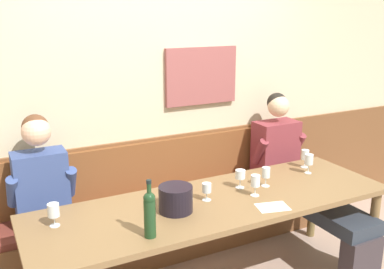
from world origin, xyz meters
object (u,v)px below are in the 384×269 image
at_px(person_left_seat, 298,175).
at_px(wine_glass_right_end, 309,160).
at_px(wine_glass_left_end, 240,175).
at_px(wine_bottle_green_tall, 150,213).
at_px(person_center_right_seat, 52,225).
at_px(wine_glass_mid_right, 266,174).
at_px(wall_bench, 174,219).
at_px(wine_glass_by_bottle, 305,156).
at_px(wine_glass_mid_left, 53,211).
at_px(wine_glass_center_front, 255,182).
at_px(dining_table, 215,210).
at_px(ice_bucket, 176,199).
at_px(wine_glass_center_rear, 207,188).

bearing_deg(person_left_seat, wine_glass_right_end, -114.19).
relative_size(wine_glass_right_end, wine_glass_left_end, 1.15).
height_order(wine_bottle_green_tall, wine_glass_right_end, wine_bottle_green_tall).
xyz_separation_m(person_center_right_seat, wine_glass_mid_right, (1.51, -0.28, 0.19)).
distance_m(wall_bench, wine_glass_by_bottle, 1.23).
xyz_separation_m(person_center_right_seat, wine_glass_mid_left, (-0.01, -0.21, 0.19)).
height_order(person_center_right_seat, wine_glass_center_front, person_center_right_seat).
distance_m(dining_table, wine_bottle_green_tall, 0.68).
xyz_separation_m(dining_table, wine_glass_mid_left, (-1.06, 0.13, 0.17)).
height_order(wine_glass_right_end, wine_glass_mid_right, wine_glass_right_end).
relative_size(wine_glass_right_end, wine_glass_by_bottle, 1.05).
distance_m(ice_bucket, wine_glass_center_rear, 0.27).
bearing_deg(wine_glass_mid_left, wine_glass_mid_right, -2.72).
relative_size(person_center_right_seat, wine_glass_right_end, 8.24).
bearing_deg(wine_glass_mid_right, person_center_right_seat, 169.32).
height_order(ice_bucket, wine_glass_by_bottle, ice_bucket).
relative_size(dining_table, wine_glass_mid_right, 17.41).
height_order(wine_glass_mid_left, wine_glass_center_front, wine_glass_center_front).
bearing_deg(wine_bottle_green_tall, dining_table, 23.99).
xyz_separation_m(person_center_right_seat, wine_glass_by_bottle, (2.05, -0.10, 0.20)).
bearing_deg(wall_bench, wine_bottle_green_tall, -121.73).
height_order(wine_bottle_green_tall, wine_glass_left_end, wine_bottle_green_tall).
bearing_deg(wine_glass_mid_right, wine_glass_by_bottle, 19.09).
xyz_separation_m(wine_glass_mid_right, wine_glass_center_rear, (-0.51, -0.02, -0.01)).
bearing_deg(wine_glass_right_end, wine_glass_by_bottle, 61.23).
xyz_separation_m(wine_glass_mid_right, wine_glass_by_bottle, (0.54, 0.19, 0.00)).
relative_size(ice_bucket, wine_bottle_green_tall, 0.63).
bearing_deg(wine_glass_by_bottle, person_center_right_seat, 177.23).
relative_size(ice_bucket, wine_glass_by_bottle, 1.47).
bearing_deg(wine_glass_mid_right, wine_glass_left_end, 161.67).
xyz_separation_m(wall_bench, wine_glass_right_end, (0.93, -0.57, 0.56)).
height_order(person_left_seat, wine_glass_mid_left, person_left_seat).
bearing_deg(dining_table, wall_bench, 90.00).
height_order(wall_bench, wine_glass_left_end, wall_bench).
distance_m(wine_bottle_green_tall, wine_glass_left_end, 0.95).
bearing_deg(wine_bottle_green_tall, wine_glass_center_rear, 28.82).
height_order(wine_glass_mid_right, wine_glass_center_rear, wine_glass_mid_right).
height_order(dining_table, wine_glass_left_end, wine_glass_left_end).
bearing_deg(ice_bucket, wine_glass_center_front, -2.86).
bearing_deg(person_left_seat, wine_bottle_green_tall, -159.63).
bearing_deg(wine_glass_mid_left, wine_glass_right_end, -0.23).
height_order(person_left_seat, wine_bottle_green_tall, person_left_seat).
distance_m(wine_glass_by_bottle, wine_glass_center_front, 0.77).
relative_size(person_left_seat, wine_bottle_green_tall, 3.66).
bearing_deg(wine_glass_right_end, dining_table, -172.76).
distance_m(person_center_right_seat, person_left_seat, 2.08).
height_order(wall_bench, wine_glass_center_front, wall_bench).
height_order(wine_glass_mid_right, wine_glass_left_end, wine_glass_mid_right).
bearing_deg(person_left_seat, person_center_right_seat, -179.96).
distance_m(ice_bucket, wine_glass_center_front, 0.61).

